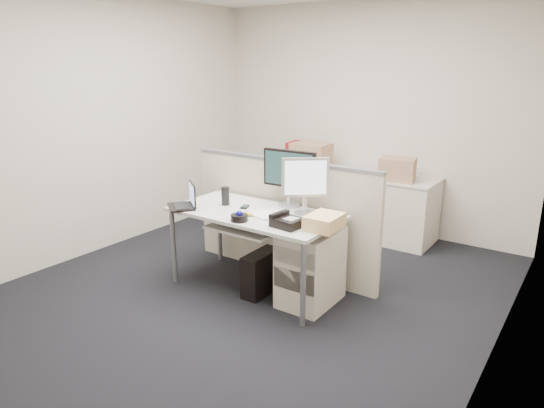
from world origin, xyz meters
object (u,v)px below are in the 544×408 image
Objects in this scene: laptop at (181,196)px; desk_phone at (287,222)px; desk at (255,219)px; monitor_main at (289,178)px.

laptop is 1.27× the size of desk_phone.
laptop reaches higher than desk.
desk is at bearing 61.60° from laptop.
desk_phone is at bearing 42.61° from laptop.
laptop is 1.08m from desk_phone.
desk_phone is at bearing -61.55° from monitor_main.
monitor_main is 1.78× the size of laptop.
desk is 0.48m from monitor_main.
desk is 5.18× the size of laptop.
monitor_main is 0.63m from desk_phone.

